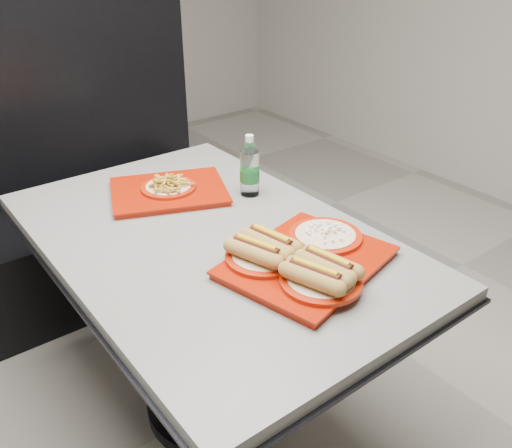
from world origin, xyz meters
TOP-DOWN VIEW (x-y plane):
  - ground at (0.00, 0.00)m, footprint 6.00×6.00m
  - diner_table at (0.00, 0.00)m, footprint 0.92×1.42m
  - booth_bench at (0.00, 1.09)m, footprint 1.30×0.57m
  - tray_near at (0.11, -0.32)m, footprint 0.53×0.46m
  - tray_far at (0.05, 0.34)m, footprint 0.50×0.45m
  - water_bottle at (0.28, 0.16)m, footprint 0.07×0.07m

SIDE VIEW (x-z plane):
  - ground at x=0.00m, z-range 0.00..0.00m
  - booth_bench at x=0.00m, z-range -0.27..1.08m
  - diner_table at x=0.00m, z-range 0.21..0.96m
  - tray_far at x=0.05m, z-range 0.73..0.81m
  - tray_near at x=0.11m, z-range 0.74..0.84m
  - water_bottle at x=0.28m, z-range 0.74..0.96m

